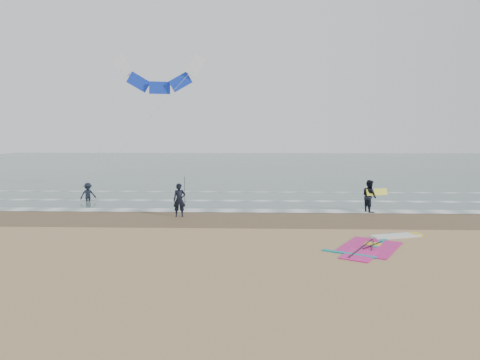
{
  "coord_description": "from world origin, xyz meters",
  "views": [
    {
      "loc": [
        -0.55,
        -16.8,
        4.52
      ],
      "look_at": [
        -1.28,
        5.0,
        2.2
      ],
      "focal_mm": 32.0,
      "sensor_mm": 36.0,
      "label": 1
    }
  ],
  "objects_px": {
    "person_standing": "(179,200)",
    "surf_kite": "(159,77)",
    "windsurf_rig": "(378,244)",
    "person_wading": "(88,190)",
    "person_walking": "(369,196)"
  },
  "relations": [
    {
      "from": "person_walking",
      "to": "person_wading",
      "type": "height_order",
      "value": "person_walking"
    },
    {
      "from": "person_standing",
      "to": "person_wading",
      "type": "height_order",
      "value": "person_standing"
    },
    {
      "from": "windsurf_rig",
      "to": "person_standing",
      "type": "distance_m",
      "value": 10.92
    },
    {
      "from": "windsurf_rig",
      "to": "person_standing",
      "type": "height_order",
      "value": "person_standing"
    },
    {
      "from": "windsurf_rig",
      "to": "surf_kite",
      "type": "height_order",
      "value": "surf_kite"
    },
    {
      "from": "windsurf_rig",
      "to": "person_wading",
      "type": "bearing_deg",
      "value": 146.34
    },
    {
      "from": "person_walking",
      "to": "surf_kite",
      "type": "height_order",
      "value": "surf_kite"
    },
    {
      "from": "person_standing",
      "to": "surf_kite",
      "type": "xyz_separation_m",
      "value": [
        -2.92,
        8.72,
        7.8
      ]
    },
    {
      "from": "person_wading",
      "to": "windsurf_rig",
      "type": "bearing_deg",
      "value": -68.45
    },
    {
      "from": "windsurf_rig",
      "to": "person_standing",
      "type": "relative_size",
      "value": 2.64
    },
    {
      "from": "person_walking",
      "to": "surf_kite",
      "type": "xyz_separation_m",
      "value": [
        -13.76,
        6.97,
        7.78
      ]
    },
    {
      "from": "surf_kite",
      "to": "windsurf_rig",
      "type": "bearing_deg",
      "value": -49.99
    },
    {
      "from": "windsurf_rig",
      "to": "person_standing",
      "type": "xyz_separation_m",
      "value": [
        -9.24,
        5.76,
        0.9
      ]
    },
    {
      "from": "windsurf_rig",
      "to": "surf_kite",
      "type": "relative_size",
      "value": 0.52
    },
    {
      "from": "windsurf_rig",
      "to": "person_wading",
      "type": "relative_size",
      "value": 3.02
    }
  ]
}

